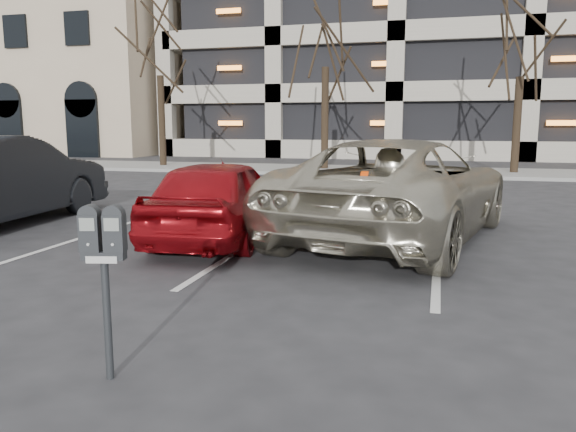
# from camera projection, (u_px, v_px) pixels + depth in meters

# --- Properties ---
(ground) EXTENTS (140.00, 140.00, 0.00)m
(ground) POSITION_uv_depth(u_px,v_px,m) (303.00, 294.00, 6.13)
(ground) COLOR #28282B
(ground) RESTS_ON ground
(sidewalk) EXTENTS (80.00, 4.00, 0.12)m
(sidewalk) POSITION_uv_depth(u_px,v_px,m) (402.00, 171.00, 21.36)
(sidewalk) COLOR gray
(sidewalk) RESTS_ON ground
(stall_lines) EXTENTS (16.90, 5.20, 0.00)m
(stall_lines) POSITION_uv_depth(u_px,v_px,m) (250.00, 244.00, 8.68)
(stall_lines) COLOR silver
(stall_lines) RESTS_ON ground
(office_building) EXTENTS (26.00, 16.20, 15.00)m
(office_building) POSITION_uv_depth(u_px,v_px,m) (25.00, 45.00, 40.62)
(office_building) COLOR tan
(office_building) RESTS_ON ground
(tree_a) EXTENTS (3.75, 3.75, 8.53)m
(tree_a) POSITION_uv_depth(u_px,v_px,m) (158.00, 17.00, 22.95)
(tree_a) COLOR black
(tree_a) RESTS_ON ground
(tree_b) EXTENTS (3.92, 3.92, 8.90)m
(tree_b) POSITION_uv_depth(u_px,v_px,m) (326.00, 1.00, 21.11)
(tree_b) COLOR black
(tree_b) RESTS_ON ground
(tree_c) EXTENTS (3.41, 3.41, 7.76)m
(tree_c) POSITION_uv_depth(u_px,v_px,m) (524.00, 14.00, 19.44)
(tree_c) COLOR black
(tree_c) RESTS_ON ground
(parking_meter) EXTENTS (0.34, 0.19, 1.25)m
(parking_meter) POSITION_uv_depth(u_px,v_px,m) (104.00, 250.00, 3.94)
(parking_meter) COLOR black
(parking_meter) RESTS_ON ground
(suv_silver) EXTENTS (3.89, 6.23, 1.61)m
(suv_silver) POSITION_uv_depth(u_px,v_px,m) (399.00, 189.00, 9.03)
(suv_silver) COLOR #BBB59F
(suv_silver) RESTS_ON ground
(car_red) EXTENTS (1.92, 4.02, 1.33)m
(car_red) POSITION_uv_depth(u_px,v_px,m) (220.00, 199.00, 8.88)
(car_red) COLOR #9D0E14
(car_red) RESTS_ON ground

